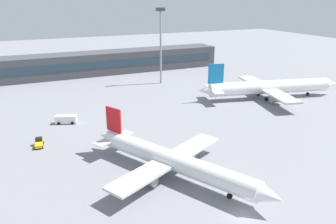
{
  "coord_description": "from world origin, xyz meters",
  "views": [
    {
      "loc": [
        -27.85,
        -33.75,
        30.99
      ],
      "look_at": [
        5.97,
        40.0,
        3.0
      ],
      "focal_mm": 36.1,
      "sensor_mm": 36.0,
      "label": 1
    }
  ],
  "objects_px": {
    "airplane_near": "(174,161)",
    "service_van_white": "(66,119)",
    "baggage_tug_yellow": "(39,143)",
    "airplane_mid": "(270,87)",
    "floodlight_tower_west": "(161,41)"
  },
  "relations": [
    {
      "from": "airplane_near",
      "to": "service_van_white",
      "type": "bearing_deg",
      "value": 110.67
    },
    {
      "from": "airplane_near",
      "to": "baggage_tug_yellow",
      "type": "relative_size",
      "value": 9.76
    },
    {
      "from": "airplane_near",
      "to": "baggage_tug_yellow",
      "type": "distance_m",
      "value": 31.96
    },
    {
      "from": "airplane_near",
      "to": "airplane_mid",
      "type": "xyz_separation_m",
      "value": [
        49.25,
        31.99,
        0.57
      ]
    },
    {
      "from": "airplane_near",
      "to": "floodlight_tower_west",
      "type": "bearing_deg",
      "value": 68.44
    },
    {
      "from": "service_van_white",
      "to": "floodlight_tower_west",
      "type": "relative_size",
      "value": 0.21
    },
    {
      "from": "airplane_mid",
      "to": "baggage_tug_yellow",
      "type": "distance_m",
      "value": 70.86
    },
    {
      "from": "airplane_mid",
      "to": "floodlight_tower_west",
      "type": "relative_size",
      "value": 1.73
    },
    {
      "from": "service_van_white",
      "to": "floodlight_tower_west",
      "type": "xyz_separation_m",
      "value": [
        38.87,
        28.51,
        14.48
      ]
    },
    {
      "from": "airplane_near",
      "to": "floodlight_tower_west",
      "type": "relative_size",
      "value": 1.36
    },
    {
      "from": "airplane_mid",
      "to": "floodlight_tower_west",
      "type": "xyz_separation_m",
      "value": [
        -23.87,
        32.27,
        12.02
      ]
    },
    {
      "from": "airplane_mid",
      "to": "service_van_white",
      "type": "relative_size",
      "value": 8.41
    },
    {
      "from": "airplane_mid",
      "to": "baggage_tug_yellow",
      "type": "height_order",
      "value": "airplane_mid"
    },
    {
      "from": "baggage_tug_yellow",
      "to": "floodlight_tower_west",
      "type": "bearing_deg",
      "value": 40.96
    },
    {
      "from": "baggage_tug_yellow",
      "to": "floodlight_tower_west",
      "type": "distance_m",
      "value": 63.3
    }
  ]
}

